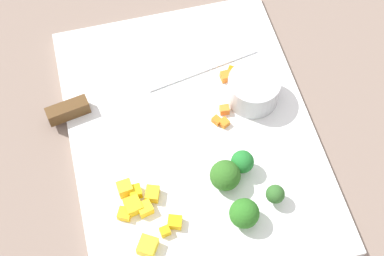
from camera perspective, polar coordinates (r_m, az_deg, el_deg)
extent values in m
plane|color=#7E6C5F|center=(0.82, 0.00, -0.76)|extent=(4.00, 4.00, 0.00)
cube|color=white|center=(0.82, 0.00, -0.56)|extent=(0.46, 0.35, 0.01)
cylinder|color=#B6B7BB|center=(0.83, 6.25, 3.93)|extent=(0.08, 0.08, 0.04)
cube|color=silver|center=(0.88, 0.91, 6.40)|extent=(0.06, 0.19, 0.00)
cube|color=#52371A|center=(0.84, -12.49, 1.76)|extent=(0.03, 0.06, 0.02)
cube|color=orange|center=(0.83, 3.32, 1.86)|extent=(0.01, 0.01, 0.01)
cube|color=orange|center=(0.87, 4.07, 5.84)|extent=(0.02, 0.02, 0.01)
cube|color=orange|center=(0.82, 2.54, 0.77)|extent=(0.02, 0.02, 0.01)
cube|color=orange|center=(0.82, 3.29, 0.52)|extent=(0.02, 0.02, 0.01)
cube|color=orange|center=(0.86, 3.49, 5.26)|extent=(0.02, 0.02, 0.01)
cube|color=yellow|center=(0.76, -6.86, -8.66)|extent=(0.02, 0.02, 0.01)
cube|color=yellow|center=(0.76, -6.00, -7.87)|extent=(0.03, 0.02, 0.02)
cube|color=yellow|center=(0.77, -6.83, -6.11)|extent=(0.02, 0.02, 0.02)
cube|color=yellow|center=(0.76, -4.04, -6.70)|extent=(0.03, 0.02, 0.02)
cube|color=yellow|center=(0.74, -2.76, -10.44)|extent=(0.01, 0.01, 0.01)
cube|color=yellow|center=(0.76, -4.79, -8.16)|extent=(0.02, 0.02, 0.01)
cube|color=yellow|center=(0.77, -5.76, -6.45)|extent=(0.02, 0.02, 0.02)
cube|color=yellow|center=(0.75, -1.75, -9.54)|extent=(0.02, 0.02, 0.01)
cube|color=yellow|center=(0.74, -4.52, -11.88)|extent=(0.03, 0.03, 0.02)
cylinder|color=#89B36C|center=(0.78, 5.05, -3.97)|extent=(0.01, 0.01, 0.01)
sphere|color=#22772D|center=(0.77, 5.15, -3.44)|extent=(0.03, 0.03, 0.03)
cylinder|color=#80B86C|center=(0.77, 8.32, -7.07)|extent=(0.01, 0.01, 0.01)
sphere|color=#316429|center=(0.76, 8.46, -6.66)|extent=(0.03, 0.03, 0.03)
cylinder|color=#92C155|center=(0.77, 3.33, -5.36)|extent=(0.01, 0.01, 0.01)
sphere|color=#306A22|center=(0.76, 3.39, -4.83)|extent=(0.04, 0.04, 0.04)
cylinder|color=#89AF57|center=(0.75, 5.23, -9.10)|extent=(0.01, 0.01, 0.01)
sphere|color=#2C7121|center=(0.74, 5.34, -8.63)|extent=(0.04, 0.04, 0.04)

